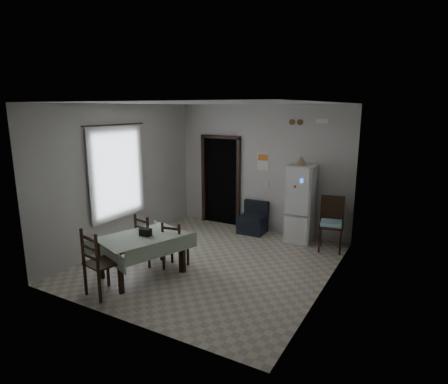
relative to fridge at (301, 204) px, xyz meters
name	(u,v)px	position (x,y,z in m)	size (l,w,h in m)	color
ground	(211,262)	(-1.07, -1.93, -0.83)	(4.50, 4.50, 0.00)	beige
ceiling	(210,103)	(-1.07, -1.93, 2.07)	(4.20, 4.50, 0.02)	white
wall_back	(261,169)	(-1.07, 0.32, 0.62)	(4.20, 0.02, 2.90)	beige
wall_front	(119,218)	(-1.07, -4.18, 0.62)	(4.20, 0.02, 2.90)	beige
wall_left	(123,176)	(-3.17, -1.93, 0.62)	(0.02, 4.50, 2.90)	beige
wall_right	(329,200)	(1.03, -1.93, 0.62)	(0.02, 4.50, 2.90)	beige
doorway	(225,180)	(-2.12, 0.52, 0.23)	(1.06, 0.52, 2.22)	black
window_recess	(113,173)	(-3.22, -2.13, 0.72)	(0.10, 1.20, 1.60)	silver
curtain	(117,173)	(-3.11, -2.13, 0.72)	(0.02, 1.45, 1.85)	silver
curtain_rod	(115,125)	(-3.10, -2.13, 1.67)	(0.02, 0.02, 1.60)	black
calendar	(263,162)	(-1.02, 0.31, 0.79)	(0.28, 0.02, 0.40)	white
calendar_image	(263,157)	(-1.02, 0.30, 0.89)	(0.24, 0.01, 0.14)	orange
light_switch	(267,184)	(-0.92, 0.31, 0.27)	(0.08, 0.02, 0.12)	beige
vent_left	(292,122)	(-0.37, 0.31, 1.69)	(0.12, 0.12, 0.03)	#503820
vent_right	(300,122)	(-0.19, 0.31, 1.69)	(0.12, 0.12, 0.03)	#503820
emergency_light	(322,121)	(0.28, 0.28, 1.72)	(0.25, 0.07, 0.09)	white
fridge	(301,204)	(0.00, 0.00, 0.00)	(0.54, 0.54, 1.66)	white
tan_cone	(301,160)	(-0.04, 0.02, 0.92)	(0.23, 0.23, 0.19)	tan
navy_seat	(253,218)	(-1.12, 0.00, -0.47)	(0.59, 0.57, 0.72)	black
corner_chair	(331,224)	(0.71, -0.22, -0.29)	(0.47, 0.47, 1.08)	black
dining_table	(143,256)	(-1.80, -2.96, -0.47)	(0.90, 1.36, 0.71)	#A6BBA0
black_bag	(145,232)	(-1.76, -2.91, -0.06)	(0.19, 0.12, 0.13)	black
dining_chair_far_left	(150,238)	(-2.06, -2.47, -0.35)	(0.41, 0.41, 0.95)	black
dining_chair_far_right	(176,245)	(-1.50, -2.43, -0.39)	(0.38, 0.38, 0.88)	black
dining_chair_near_head	(103,262)	(-1.88, -3.77, -0.29)	(0.46, 0.46, 1.07)	black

